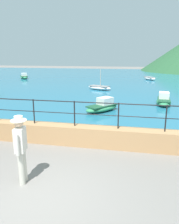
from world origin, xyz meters
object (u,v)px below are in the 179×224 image
(person_walking, at_px, (21,147))
(boat_4, at_px, (99,87))
(boat_5, at_px, (150,78))
(boat_0, at_px, (24,77))
(boat_3, at_px, (103,106))
(boat_6, at_px, (164,100))

(person_walking, height_order, boat_4, boat_4)
(boat_5, bearing_deg, person_walking, -100.53)
(boat_0, relative_size, boat_3, 1.00)
(boat_4, height_order, boat_5, boat_4)
(boat_6, bearing_deg, boat_0, 141.74)
(person_walking, relative_size, boat_6, 0.74)
(boat_0, bearing_deg, boat_3, -50.20)
(boat_3, xyz_separation_m, boat_5, (3.68, 17.51, -0.07))
(boat_3, bearing_deg, person_walking, -97.36)
(boat_0, bearing_deg, person_walking, -62.40)
(boat_4, xyz_separation_m, boat_6, (5.03, -5.32, 0.07))
(boat_3, bearing_deg, boat_6, 34.73)
(boat_4, relative_size, boat_6, 1.04)
(boat_4, bearing_deg, boat_0, 146.13)
(person_walking, bearing_deg, boat_4, 91.67)
(person_walking, bearing_deg, boat_0, 117.60)
(person_walking, relative_size, boat_0, 0.73)
(boat_4, relative_size, boat_5, 1.00)
(boat_5, xyz_separation_m, boat_6, (-0.06, -15.00, 0.07))
(boat_3, distance_m, boat_4, 7.96)
(person_walking, xyz_separation_m, boat_0, (-12.06, 23.07, -0.65))
(boat_5, bearing_deg, boat_0, -173.58)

